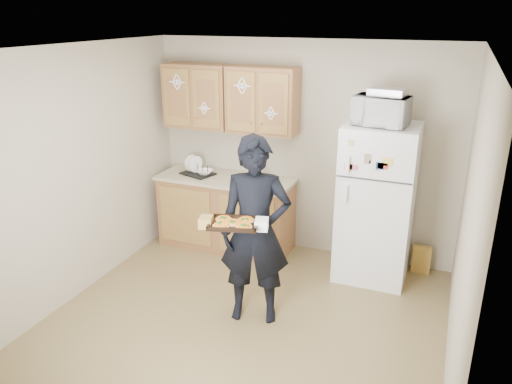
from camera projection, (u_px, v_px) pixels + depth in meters
floor at (242, 324)px, 4.70m from camera, size 3.60×3.60×0.00m
ceiling at (239, 49)px, 3.84m from camera, size 3.60×3.60×0.00m
wall_back at (302, 150)px, 5.83m from camera, size 3.60×0.04×2.50m
wall_front at (107, 311)px, 2.70m from camera, size 3.60×0.04×2.50m
wall_left at (73, 176)px, 4.90m from camera, size 0.04×3.60×2.50m
wall_right at (467, 234)px, 3.63m from camera, size 0.04×3.60×2.50m
refrigerator at (376, 203)px, 5.31m from camera, size 0.75×0.70×1.70m
base_cabinet at (226, 214)px, 6.14m from camera, size 1.60×0.60×0.86m
countertop at (226, 179)px, 5.98m from camera, size 1.64×0.64×0.04m
upper_cab_left at (198, 96)px, 5.92m from camera, size 0.80×0.33×0.75m
upper_cab_right at (263, 101)px, 5.63m from camera, size 0.80×0.33×0.75m
cereal_box at (421, 259)px, 5.58m from camera, size 0.20×0.07×0.32m
person at (255, 232)px, 4.53m from camera, size 0.74×0.59×1.78m
baking_tray at (234, 224)px, 4.25m from camera, size 0.49×0.41×0.04m
pizza_front_left at (221, 225)px, 4.19m from camera, size 0.14×0.14×0.02m
pizza_front_right at (244, 226)px, 4.17m from camera, size 0.14×0.14×0.02m
pizza_back_left at (224, 219)px, 4.32m from camera, size 0.14×0.14×0.02m
pizza_back_right at (246, 220)px, 4.30m from camera, size 0.14×0.14×0.02m
pizza_center at (234, 222)px, 4.24m from camera, size 0.14×0.14×0.02m
microwave at (381, 111)px, 4.94m from camera, size 0.57×0.42×0.29m
foil_pan at (388, 92)px, 4.89m from camera, size 0.38×0.29×0.07m
dish_rack at (198, 169)px, 6.06m from camera, size 0.44×0.38×0.15m
bowl at (205, 172)px, 6.03m from camera, size 0.24×0.24×0.05m
soap_bottle at (256, 176)px, 5.71m from camera, size 0.10×0.10×0.20m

